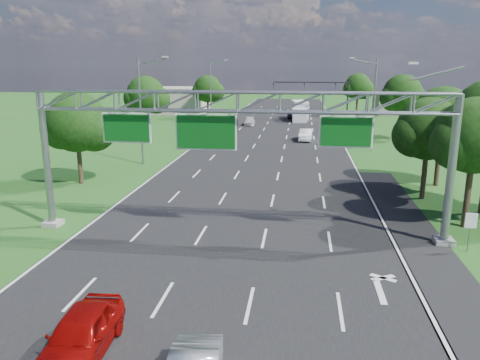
% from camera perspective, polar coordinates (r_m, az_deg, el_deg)
% --- Properties ---
extents(ground, '(220.00, 220.00, 0.00)m').
position_cam_1_polar(ground, '(44.15, 2.54, 1.57)').
color(ground, '#1D5218').
rests_on(ground, ground).
extents(road, '(18.00, 180.00, 0.02)m').
position_cam_1_polar(road, '(44.15, 2.54, 1.57)').
color(road, black).
rests_on(road, ground).
extents(road_flare, '(3.00, 30.00, 0.02)m').
position_cam_1_polar(road_flare, '(29.33, 20.05, -5.73)').
color(road_flare, black).
rests_on(road_flare, ground).
extents(sign_gantry, '(23.50, 1.00, 9.56)m').
position_cam_1_polar(sign_gantry, '(25.32, -0.09, 8.15)').
color(sign_gantry, gray).
rests_on(sign_gantry, ground).
extents(regulatory_sign, '(0.60, 0.08, 2.10)m').
position_cam_1_polar(regulatory_sign, '(26.72, 26.30, -4.84)').
color(regulatory_sign, gray).
rests_on(regulatory_sign, ground).
extents(traffic_signal, '(12.21, 0.24, 7.00)m').
position_cam_1_polar(traffic_signal, '(78.19, 10.42, 10.58)').
color(traffic_signal, black).
rests_on(traffic_signal, ground).
extents(streetlight_l_near, '(2.97, 0.22, 10.16)m').
position_cam_1_polar(streetlight_l_near, '(45.66, -11.83, 8.79)').
color(streetlight_l_near, gray).
rests_on(streetlight_l_near, ground).
extents(streetlight_l_far, '(2.97, 0.22, 10.16)m').
position_cam_1_polar(streetlight_l_far, '(79.49, -3.47, 11.13)').
color(streetlight_l_far, gray).
rests_on(streetlight_l_far, ground).
extents(streetlight_r_mid, '(2.97, 0.22, 10.16)m').
position_cam_1_polar(streetlight_r_mid, '(53.67, 15.84, 9.29)').
color(streetlight_r_mid, gray).
rests_on(streetlight_r_mid, ground).
extents(tree_cluster_right, '(9.91, 14.60, 8.68)m').
position_cam_1_polar(tree_cluster_right, '(34.30, 26.50, 5.56)').
color(tree_cluster_right, '#2D2116').
rests_on(tree_cluster_right, ground).
extents(tree_verge_la, '(5.76, 4.80, 7.40)m').
position_cam_1_polar(tree_verge_la, '(39.45, -19.17, 6.35)').
color(tree_verge_la, '#2D2116').
rests_on(tree_verge_la, ground).
extents(tree_verge_lb, '(5.76, 4.80, 8.06)m').
position_cam_1_polar(tree_verge_lb, '(61.36, -11.34, 9.91)').
color(tree_verge_lb, '#2D2116').
rests_on(tree_verge_lb, ground).
extents(tree_verge_lc, '(5.76, 4.80, 7.62)m').
position_cam_1_polar(tree_verge_lc, '(84.77, -3.91, 10.89)').
color(tree_verge_lc, '#2D2116').
rests_on(tree_verge_lc, ground).
extents(tree_verge_rd, '(5.76, 4.80, 8.28)m').
position_cam_1_polar(tree_verge_rd, '(62.39, 19.21, 9.68)').
color(tree_verge_rd, '#2D2116').
rests_on(tree_verge_rd, ground).
extents(tree_verge_re, '(5.76, 4.80, 7.84)m').
position_cam_1_polar(tree_verge_re, '(91.71, 14.22, 10.87)').
color(tree_verge_re, '#2D2116').
rests_on(tree_verge_re, ground).
extents(building_left, '(14.00, 10.00, 5.00)m').
position_cam_1_polar(building_left, '(94.77, -8.40, 9.59)').
color(building_left, gray).
rests_on(building_left, ground).
extents(building_right, '(12.00, 9.00, 4.00)m').
position_cam_1_polar(building_right, '(97.42, 19.72, 8.76)').
color(building_right, gray).
rests_on(building_right, ground).
extents(red_coupe, '(2.09, 4.68, 1.56)m').
position_cam_1_polar(red_coupe, '(17.07, -18.84, -17.40)').
color(red_coupe, '#8F0806').
rests_on(red_coupe, ground).
extents(car_queue_a, '(1.89, 4.18, 1.19)m').
position_cam_1_polar(car_queue_a, '(74.98, 1.16, 7.16)').
color(car_queue_a, silver).
rests_on(car_queue_a, ground).
extents(car_queue_b, '(2.31, 4.38, 1.18)m').
position_cam_1_polar(car_queue_b, '(84.46, 6.50, 7.83)').
color(car_queue_b, black).
rests_on(car_queue_b, ground).
extents(car_queue_c, '(2.51, 5.04, 1.65)m').
position_cam_1_polar(car_queue_c, '(71.66, -1.38, 7.03)').
color(car_queue_c, black).
rests_on(car_queue_c, ground).
extents(car_queue_d, '(1.78, 4.44, 1.44)m').
position_cam_1_polar(car_queue_d, '(60.13, 7.98, 5.46)').
color(car_queue_d, silver).
rests_on(car_queue_d, ground).
extents(box_truck, '(3.12, 8.79, 3.25)m').
position_cam_1_polar(box_truck, '(82.47, 7.27, 8.34)').
color(box_truck, silver).
rests_on(box_truck, ground).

